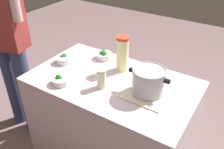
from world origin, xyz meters
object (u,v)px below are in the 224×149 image
broccoli_bowl_front (104,55)px  broccoli_bowl_center (64,59)px  broccoli_bowl_back (61,80)px  mason_jar (101,79)px  lemonade_pitcher (123,54)px  cooking_pot (148,81)px  person_cook (9,44)px

broccoli_bowl_front → broccoli_bowl_center: (0.24, 0.24, 0.00)m
broccoli_bowl_center → broccoli_bowl_back: broccoli_bowl_center is taller
mason_jar → broccoli_bowl_front: (0.23, -0.37, -0.04)m
lemonade_pitcher → broccoli_bowl_front: size_ratio=2.08×
cooking_pot → lemonade_pitcher: size_ratio=1.04×
broccoli_bowl_front → broccoli_bowl_center: same height
cooking_pot → broccoli_bowl_center: bearing=-1.5°
lemonade_pitcher → mason_jar: bearing=90.2°
broccoli_bowl_back → lemonade_pitcher: bearing=-123.9°
cooking_pot → broccoli_bowl_center: (0.79, -0.02, -0.07)m
lemonade_pitcher → broccoli_bowl_back: 0.51m
lemonade_pitcher → mason_jar: (-0.00, 0.29, -0.07)m
lemonade_pitcher → mason_jar: 0.30m
lemonade_pitcher → person_cook: bearing=15.9°
lemonade_pitcher → person_cook: size_ratio=0.17×
mason_jar → broccoli_bowl_back: size_ratio=1.04×
cooking_pot → broccoli_bowl_back: size_ratio=2.15×
broccoli_bowl_center → broccoli_bowl_back: (-0.20, 0.25, -0.01)m
cooking_pot → mason_jar: cooking_pot is taller
broccoli_bowl_center → person_cook: person_cook is taller
broccoli_bowl_back → cooking_pot: bearing=-158.5°
lemonade_pitcher → broccoli_bowl_center: size_ratio=2.07×
mason_jar → broccoli_bowl_back: (0.28, 0.12, -0.05)m
broccoli_bowl_back → person_cook: bearing=-9.7°
mason_jar → person_cook: 1.02m
mason_jar → broccoli_bowl_front: bearing=-57.8°
cooking_pot → person_cook: (1.33, 0.11, -0.02)m
broccoli_bowl_back → broccoli_bowl_front: bearing=-95.5°
mason_jar → person_cook: person_cook is taller
mason_jar → lemonade_pitcher: bearing=-89.8°
broccoli_bowl_center → broccoli_bowl_front: bearing=-135.8°
person_cook → broccoli_bowl_front: bearing=-155.1°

